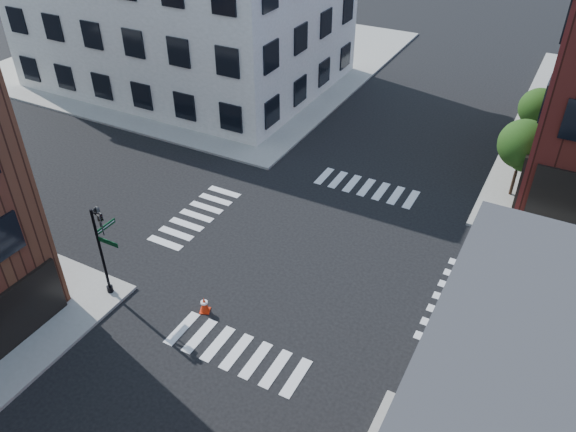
% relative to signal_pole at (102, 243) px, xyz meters
% --- Properties ---
extents(ground, '(120.00, 120.00, 0.00)m').
position_rel_signal_pole_xyz_m(ground, '(6.72, 6.68, -2.86)').
color(ground, black).
rests_on(ground, ground).
extents(sidewalk_nw, '(30.00, 30.00, 0.15)m').
position_rel_signal_pole_xyz_m(sidewalk_nw, '(-14.28, 27.68, -2.78)').
color(sidewalk_nw, gray).
rests_on(sidewalk_nw, ground).
extents(building_nw, '(22.00, 16.00, 11.00)m').
position_rel_signal_pole_xyz_m(building_nw, '(-12.28, 22.68, 2.64)').
color(building_nw, beige).
rests_on(building_nw, ground).
extents(tree_near, '(2.69, 2.69, 4.49)m').
position_rel_signal_pole_xyz_m(tree_near, '(14.28, 16.65, 0.30)').
color(tree_near, black).
rests_on(tree_near, ground).
extents(tree_far, '(2.43, 2.43, 4.07)m').
position_rel_signal_pole_xyz_m(tree_far, '(14.28, 22.65, 0.02)').
color(tree_far, black).
rests_on(tree_far, ground).
extents(signal_pole, '(1.29, 1.24, 4.60)m').
position_rel_signal_pole_xyz_m(signal_pole, '(0.00, 0.00, 0.00)').
color(signal_pole, black).
rests_on(signal_pole, ground).
extents(traffic_cone, '(0.57, 0.57, 0.79)m').
position_rel_signal_pole_xyz_m(traffic_cone, '(4.28, 0.98, -2.48)').
color(traffic_cone, red).
rests_on(traffic_cone, ground).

